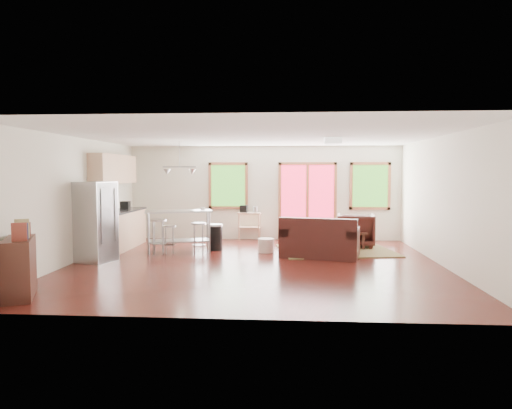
# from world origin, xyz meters

# --- Properties ---
(floor) EXTENTS (7.50, 7.00, 0.02)m
(floor) POSITION_xyz_m (0.00, 0.00, -0.01)
(floor) COLOR #360F0C
(floor) RESTS_ON ground
(ceiling) EXTENTS (7.50, 7.00, 0.02)m
(ceiling) POSITION_xyz_m (0.00, 0.00, 2.61)
(ceiling) COLOR white
(ceiling) RESTS_ON ground
(back_wall) EXTENTS (7.50, 0.02, 2.60)m
(back_wall) POSITION_xyz_m (0.00, 3.51, 1.30)
(back_wall) COLOR silver
(back_wall) RESTS_ON ground
(left_wall) EXTENTS (0.02, 7.00, 2.60)m
(left_wall) POSITION_xyz_m (-3.76, 0.00, 1.30)
(left_wall) COLOR silver
(left_wall) RESTS_ON ground
(right_wall) EXTENTS (0.02, 7.00, 2.60)m
(right_wall) POSITION_xyz_m (3.76, 0.00, 1.30)
(right_wall) COLOR silver
(right_wall) RESTS_ON ground
(front_wall) EXTENTS (7.50, 0.02, 2.60)m
(front_wall) POSITION_xyz_m (0.00, -3.51, 1.30)
(front_wall) COLOR silver
(front_wall) RESTS_ON ground
(window_left) EXTENTS (1.10, 0.05, 1.30)m
(window_left) POSITION_xyz_m (-1.00, 3.46, 1.50)
(window_left) COLOR #285417
(window_left) RESTS_ON back_wall
(french_doors) EXTENTS (1.60, 0.05, 2.10)m
(french_doors) POSITION_xyz_m (1.20, 3.46, 1.10)
(french_doors) COLOR #AE1933
(french_doors) RESTS_ON back_wall
(window_right) EXTENTS (1.10, 0.05, 1.30)m
(window_right) POSITION_xyz_m (2.90, 3.46, 1.50)
(window_right) COLOR #285417
(window_right) RESTS_ON back_wall
(rug) EXTENTS (2.90, 2.41, 0.03)m
(rug) POSITION_xyz_m (1.81, 1.70, 0.01)
(rug) COLOR #45653D
(rug) RESTS_ON floor
(loveseat) EXTENTS (1.84, 1.29, 0.89)m
(loveseat) POSITION_xyz_m (1.37, 0.91, 0.35)
(loveseat) COLOR black
(loveseat) RESTS_ON floor
(coffee_table) EXTENTS (1.18, 0.83, 0.43)m
(coffee_table) POSITION_xyz_m (1.99, 2.04, 0.37)
(coffee_table) COLOR #361912
(coffee_table) RESTS_ON floor
(armchair) EXTENTS (1.00, 0.95, 0.93)m
(armchair) POSITION_xyz_m (2.36, 2.34, 0.47)
(armchair) COLOR black
(armchair) RESTS_ON floor
(ottoman) EXTENTS (0.72, 0.72, 0.43)m
(ottoman) POSITION_xyz_m (1.37, 2.48, 0.22)
(ottoman) COLOR black
(ottoman) RESTS_ON floor
(pouf) EXTENTS (0.48, 0.48, 0.32)m
(pouf) POSITION_xyz_m (0.16, 1.41, 0.16)
(pouf) COLOR silver
(pouf) RESTS_ON floor
(vase) EXTENTS (0.19, 0.20, 0.32)m
(vase) POSITION_xyz_m (1.57, 1.76, 0.52)
(vase) COLOR silver
(vase) RESTS_ON coffee_table
(cabinets) EXTENTS (0.64, 2.24, 2.30)m
(cabinets) POSITION_xyz_m (-3.49, 1.70, 0.93)
(cabinets) COLOR tan
(cabinets) RESTS_ON floor
(refrigerator) EXTENTS (0.84, 0.83, 1.68)m
(refrigerator) POSITION_xyz_m (-3.34, 0.06, 0.84)
(refrigerator) COLOR #B7BABC
(refrigerator) RESTS_ON floor
(island) EXTENTS (1.65, 1.01, 0.98)m
(island) POSITION_xyz_m (-1.91, 1.38, 0.67)
(island) COLOR #B7BABC
(island) RESTS_ON floor
(cup) EXTENTS (0.12, 0.10, 0.11)m
(cup) POSITION_xyz_m (-1.38, 1.65, 1.00)
(cup) COLOR white
(cup) RESTS_ON island
(bar_stool_a) EXTENTS (0.43, 0.43, 0.80)m
(bar_stool_a) POSITION_xyz_m (-2.29, 1.00, 0.60)
(bar_stool_a) COLOR #B7BABC
(bar_stool_a) RESTS_ON floor
(bar_stool_b) EXTENTS (0.39, 0.39, 0.65)m
(bar_stool_b) POSITION_xyz_m (-2.06, 1.12, 0.49)
(bar_stool_b) COLOR #B7BABC
(bar_stool_b) RESTS_ON floor
(bar_stool_c) EXTENTS (0.39, 0.39, 0.73)m
(bar_stool_c) POSITION_xyz_m (-1.36, 1.00, 0.54)
(bar_stool_c) COLOR #B7BABC
(bar_stool_c) RESTS_ON floor
(trash_can) EXTENTS (0.39, 0.39, 0.63)m
(trash_can) POSITION_xyz_m (-1.07, 1.63, 0.32)
(trash_can) COLOR black
(trash_can) RESTS_ON floor
(kitchen_cart) EXTENTS (0.64, 0.42, 0.96)m
(kitchen_cart) POSITION_xyz_m (-0.41, 3.35, 0.66)
(kitchen_cart) COLOR tan
(kitchen_cart) RESTS_ON floor
(bookshelf) EXTENTS (0.77, 1.07, 1.17)m
(bookshelf) POSITION_xyz_m (-3.35, -2.68, 0.46)
(bookshelf) COLOR #361912
(bookshelf) RESTS_ON floor
(ceiling_flush) EXTENTS (0.35, 0.35, 0.12)m
(ceiling_flush) POSITION_xyz_m (1.60, 0.60, 2.53)
(ceiling_flush) COLOR white
(ceiling_flush) RESTS_ON ceiling
(pendant_light) EXTENTS (0.80, 0.18, 0.79)m
(pendant_light) POSITION_xyz_m (-1.90, 1.50, 1.90)
(pendant_light) COLOR gray
(pendant_light) RESTS_ON ceiling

